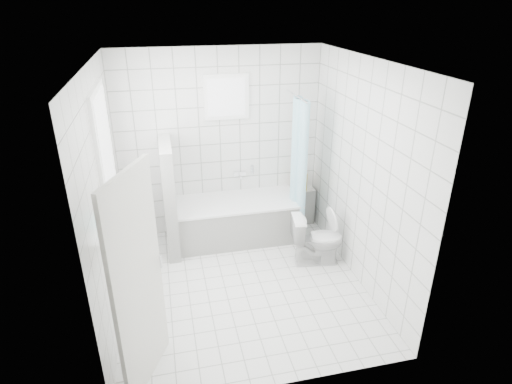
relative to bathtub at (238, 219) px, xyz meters
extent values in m
plane|color=white|center=(-0.16, -1.12, -0.29)|extent=(3.00, 3.00, 0.00)
plane|color=white|center=(-0.16, -1.12, 2.31)|extent=(3.00, 3.00, 0.00)
cube|color=white|center=(-0.16, 0.38, 1.01)|extent=(2.80, 0.02, 2.60)
cube|color=white|center=(-0.16, -2.62, 1.01)|extent=(2.80, 0.02, 2.60)
cube|color=white|center=(-1.56, -1.12, 1.01)|extent=(0.02, 3.00, 2.60)
cube|color=white|center=(1.24, -1.12, 1.01)|extent=(0.02, 3.00, 2.60)
cube|color=white|center=(-1.51, -0.82, 1.31)|extent=(0.01, 0.90, 1.40)
cube|color=white|center=(-0.06, 0.33, 1.66)|extent=(0.50, 0.01, 0.50)
cube|color=white|center=(-1.47, -0.82, 0.57)|extent=(0.18, 1.02, 0.08)
cube|color=silver|center=(-1.24, -2.24, 0.71)|extent=(0.36, 0.75, 2.00)
cube|color=white|center=(0.00, 0.00, -0.02)|extent=(1.68, 0.75, 0.55)
cube|color=white|center=(0.00, 0.00, 0.27)|extent=(1.70, 0.77, 0.03)
cube|color=white|center=(-0.92, -0.05, 0.46)|extent=(0.15, 0.85, 1.50)
cube|color=white|center=(1.01, 0.25, -0.02)|extent=(0.40, 0.24, 0.55)
imported|color=white|center=(0.87, -0.85, 0.04)|extent=(0.70, 0.46, 0.67)
cylinder|color=silver|center=(0.79, -0.02, 1.71)|extent=(0.02, 0.80, 0.02)
cube|color=silver|center=(0.10, 0.33, 0.56)|extent=(0.18, 0.06, 0.06)
imported|color=silver|center=(-1.46, -0.82, 0.69)|extent=(0.17, 0.17, 0.17)
imported|color=#38FFFB|center=(-1.46, -0.98, 0.72)|extent=(0.12, 0.12, 0.21)
imported|color=silver|center=(-1.46, -0.66, 0.77)|extent=(0.14, 0.14, 0.32)
imported|color=#C966CD|center=(-1.46, -0.57, 0.71)|extent=(0.10, 0.10, 0.20)
cylinder|color=gold|center=(1.04, 0.18, 0.39)|extent=(0.06, 0.06, 0.27)
cylinder|color=#F11C41|center=(0.97, 0.29, 0.38)|extent=(0.06, 0.06, 0.25)
cylinder|color=green|center=(0.93, 0.18, 0.38)|extent=(0.06, 0.06, 0.24)
camera|label=1|loc=(-0.94, -5.27, 2.86)|focal=30.00mm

